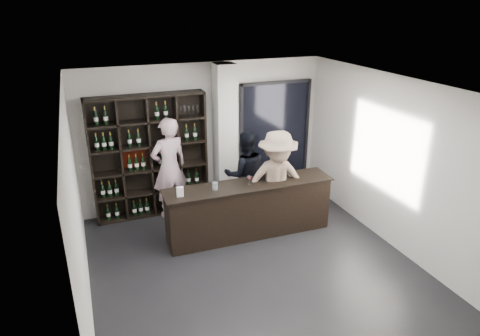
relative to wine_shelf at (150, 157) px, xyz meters
name	(u,v)px	position (x,y,z in m)	size (l,w,h in m)	color
floor	(257,271)	(1.15, -2.57, -1.20)	(5.00, 5.50, 0.01)	black
wine_shelf	(150,157)	(0.00, 0.00, 0.00)	(2.20, 0.35, 2.40)	black
structural_column	(225,137)	(1.50, -0.10, 0.25)	(0.40, 0.40, 2.90)	silver
glass_panel	(275,130)	(2.70, 0.12, 0.20)	(1.60, 0.08, 2.10)	black
tasting_counter	(249,209)	(1.46, -1.47, -0.70)	(3.04, 0.64, 1.00)	black
taster_pink	(169,168)	(0.32, -0.19, -0.21)	(0.73, 0.48, 1.99)	beige
taster_black	(245,174)	(1.69, -0.72, -0.34)	(0.84, 0.65, 1.72)	black
customer	(277,183)	(1.97, -1.52, -0.24)	(1.24, 0.71, 1.92)	gray
wine_glass	(249,179)	(1.45, -1.48, -0.10)	(0.08, 0.08, 0.20)	white
spit_cup	(215,186)	(0.83, -1.47, -0.14)	(0.10, 0.10, 0.13)	silver
napkin_stack	(292,175)	(2.35, -1.37, -0.19)	(0.13, 0.13, 0.02)	white
card_stand	(180,192)	(0.21, -1.52, -0.12)	(0.11, 0.06, 0.17)	white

